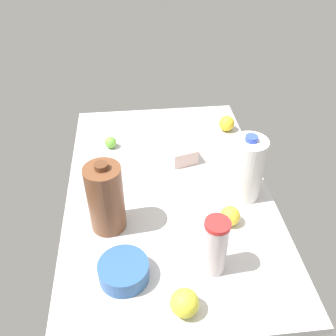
{
  "coord_description": "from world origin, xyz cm",
  "views": [
    {
      "loc": [
        -105.51,
        11.22,
        98.62
      ],
      "look_at": [
        0.0,
        0.0,
        13.0
      ],
      "focal_mm": 40.0,
      "sensor_mm": 36.0,
      "label": 1
    }
  ],
  "objects_px": {
    "lemon_loose": "(184,303)",
    "lemon_far_back": "(230,216)",
    "egg_carton": "(174,141)",
    "tumbler_cup": "(215,246)",
    "lemon_near_front": "(227,123)",
    "mixing_bowl": "(124,271)",
    "lime_beside_bowl": "(111,142)",
    "chocolate_milk_jug": "(106,198)",
    "milk_jug": "(247,168)"
  },
  "relations": [
    {
      "from": "lemon_near_front",
      "to": "lime_beside_bowl",
      "type": "bearing_deg",
      "value": 98.76
    },
    {
      "from": "lemon_near_front",
      "to": "mixing_bowl",
      "type": "bearing_deg",
      "value": 147.38
    },
    {
      "from": "milk_jug",
      "to": "mixing_bowl",
      "type": "xyz_separation_m",
      "value": [
        -0.32,
        0.45,
        -0.09
      ]
    },
    {
      "from": "mixing_bowl",
      "to": "lemon_far_back",
      "type": "height_order",
      "value": "lemon_far_back"
    },
    {
      "from": "chocolate_milk_jug",
      "to": "lemon_far_back",
      "type": "height_order",
      "value": "chocolate_milk_jug"
    },
    {
      "from": "chocolate_milk_jug",
      "to": "tumbler_cup",
      "type": "height_order",
      "value": "chocolate_milk_jug"
    },
    {
      "from": "tumbler_cup",
      "to": "mixing_bowl",
      "type": "bearing_deg",
      "value": 91.08
    },
    {
      "from": "lime_beside_bowl",
      "to": "lemon_loose",
      "type": "bearing_deg",
      "value": -165.3
    },
    {
      "from": "tumbler_cup",
      "to": "lemon_near_front",
      "type": "xyz_separation_m",
      "value": [
        0.75,
        -0.21,
        -0.07
      ]
    },
    {
      "from": "milk_jug",
      "to": "mixing_bowl",
      "type": "distance_m",
      "value": 0.56
    },
    {
      "from": "mixing_bowl",
      "to": "lemon_loose",
      "type": "distance_m",
      "value": 0.21
    },
    {
      "from": "egg_carton",
      "to": "lemon_far_back",
      "type": "distance_m",
      "value": 0.49
    },
    {
      "from": "chocolate_milk_jug",
      "to": "milk_jug",
      "type": "bearing_deg",
      "value": -77.95
    },
    {
      "from": "lime_beside_bowl",
      "to": "lemon_far_back",
      "type": "relative_size",
      "value": 0.75
    },
    {
      "from": "chocolate_milk_jug",
      "to": "tumbler_cup",
      "type": "xyz_separation_m",
      "value": [
        -0.21,
        -0.32,
        -0.02
      ]
    },
    {
      "from": "lime_beside_bowl",
      "to": "chocolate_milk_jug",
      "type": "bearing_deg",
      "value": 179.99
    },
    {
      "from": "lemon_far_back",
      "to": "egg_carton",
      "type": "bearing_deg",
      "value": 16.5
    },
    {
      "from": "lime_beside_bowl",
      "to": "lemon_far_back",
      "type": "distance_m",
      "value": 0.64
    },
    {
      "from": "milk_jug",
      "to": "lime_beside_bowl",
      "type": "distance_m",
      "value": 0.61
    },
    {
      "from": "milk_jug",
      "to": "lemon_loose",
      "type": "xyz_separation_m",
      "value": [
        -0.45,
        0.28,
        -0.08
      ]
    },
    {
      "from": "lemon_near_front",
      "to": "milk_jug",
      "type": "bearing_deg",
      "value": 175.11
    },
    {
      "from": "milk_jug",
      "to": "lemon_near_front",
      "type": "height_order",
      "value": "milk_jug"
    },
    {
      "from": "lemon_near_front",
      "to": "tumbler_cup",
      "type": "bearing_deg",
      "value": 164.04
    },
    {
      "from": "mixing_bowl",
      "to": "milk_jug",
      "type": "bearing_deg",
      "value": -54.25
    },
    {
      "from": "chocolate_milk_jug",
      "to": "lemon_far_back",
      "type": "distance_m",
      "value": 0.42
    },
    {
      "from": "milk_jug",
      "to": "lemon_loose",
      "type": "bearing_deg",
      "value": 147.69
    },
    {
      "from": "milk_jug",
      "to": "lemon_loose",
      "type": "relative_size",
      "value": 3.25
    },
    {
      "from": "lemon_loose",
      "to": "lemon_far_back",
      "type": "bearing_deg",
      "value": -32.89
    },
    {
      "from": "chocolate_milk_jug",
      "to": "lemon_near_front",
      "type": "bearing_deg",
      "value": -44.55
    },
    {
      "from": "tumbler_cup",
      "to": "lemon_loose",
      "type": "distance_m",
      "value": 0.18
    },
    {
      "from": "lemon_near_front",
      "to": "lemon_far_back",
      "type": "bearing_deg",
      "value": 168.06
    },
    {
      "from": "lemon_near_front",
      "to": "lemon_far_back",
      "type": "relative_size",
      "value": 1.04
    },
    {
      "from": "milk_jug",
      "to": "lemon_near_front",
      "type": "distance_m",
      "value": 0.44
    },
    {
      "from": "milk_jug",
      "to": "tumbler_cup",
      "type": "relative_size",
      "value": 1.28
    },
    {
      "from": "mixing_bowl",
      "to": "lime_beside_bowl",
      "type": "relative_size",
      "value": 2.93
    },
    {
      "from": "lime_beside_bowl",
      "to": "lemon_loose",
      "type": "distance_m",
      "value": 0.83
    },
    {
      "from": "chocolate_milk_jug",
      "to": "lime_beside_bowl",
      "type": "xyz_separation_m",
      "value": [
        0.46,
        -0.0,
        -0.1
      ]
    },
    {
      "from": "egg_carton",
      "to": "lemon_loose",
      "type": "distance_m",
      "value": 0.78
    },
    {
      "from": "chocolate_milk_jug",
      "to": "lemon_near_front",
      "type": "distance_m",
      "value": 0.76
    },
    {
      "from": "mixing_bowl",
      "to": "egg_carton",
      "type": "bearing_deg",
      "value": -19.13
    },
    {
      "from": "egg_carton",
      "to": "tumbler_cup",
      "type": "bearing_deg",
      "value": 169.73
    },
    {
      "from": "egg_carton",
      "to": "lime_beside_bowl",
      "type": "relative_size",
      "value": 5.81
    },
    {
      "from": "tumbler_cup",
      "to": "lime_beside_bowl",
      "type": "height_order",
      "value": "tumbler_cup"
    },
    {
      "from": "chocolate_milk_jug",
      "to": "milk_jug",
      "type": "distance_m",
      "value": 0.51
    },
    {
      "from": "egg_carton",
      "to": "lemon_near_front",
      "type": "bearing_deg",
      "value": -81.36
    },
    {
      "from": "lime_beside_bowl",
      "to": "milk_jug",
      "type": "bearing_deg",
      "value": -125.5
    },
    {
      "from": "milk_jug",
      "to": "lemon_near_front",
      "type": "relative_size",
      "value": 3.61
    },
    {
      "from": "lemon_loose",
      "to": "mixing_bowl",
      "type": "bearing_deg",
      "value": 51.79
    },
    {
      "from": "chocolate_milk_jug",
      "to": "egg_carton",
      "type": "xyz_separation_m",
      "value": [
        0.43,
        -0.27,
        -0.09
      ]
    },
    {
      "from": "chocolate_milk_jug",
      "to": "lemon_loose",
      "type": "xyz_separation_m",
      "value": [
        -0.34,
        -0.21,
        -0.08
      ]
    }
  ]
}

